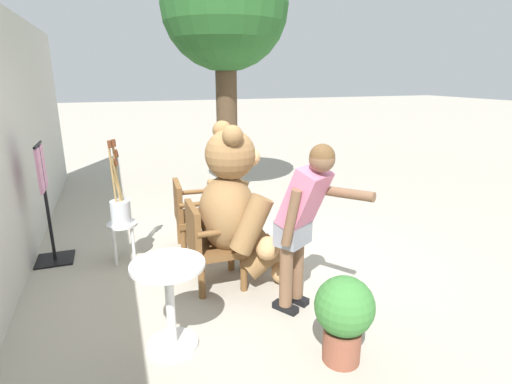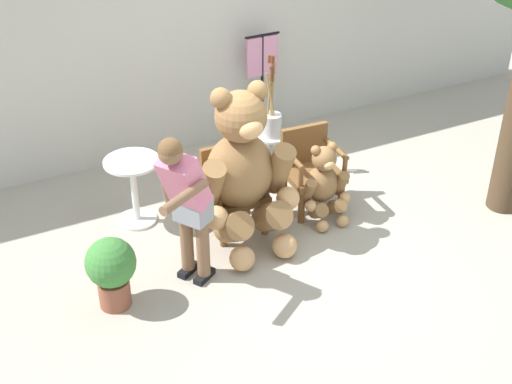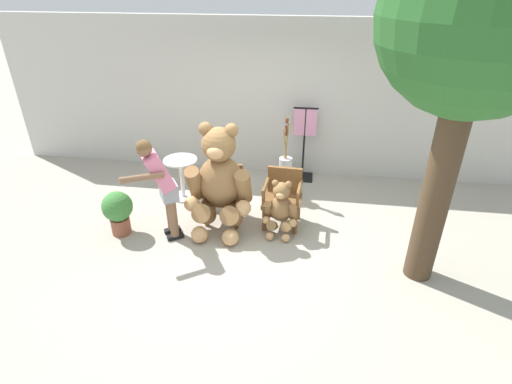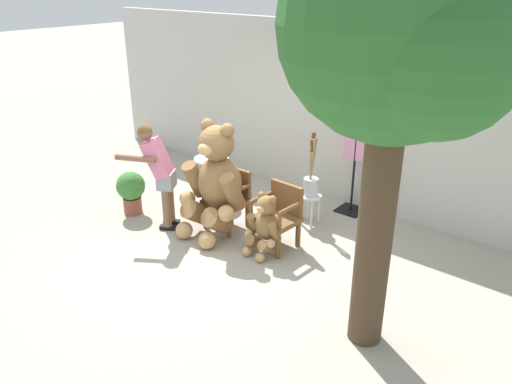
{
  "view_description": "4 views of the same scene",
  "coord_description": "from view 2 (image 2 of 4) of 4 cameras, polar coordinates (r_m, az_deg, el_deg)",
  "views": [
    {
      "loc": [
        -4.06,
        1.32,
        2.07
      ],
      "look_at": [
        -0.29,
        -0.03,
        0.89
      ],
      "focal_mm": 28.0,
      "sensor_mm": 36.0,
      "label": 1
    },
    {
      "loc": [
        -2.95,
        -5.0,
        4.16
      ],
      "look_at": [
        -0.38,
        0.12,
        0.6
      ],
      "focal_mm": 50.0,
      "sensor_mm": 36.0,
      "label": 2
    },
    {
      "loc": [
        0.8,
        -4.73,
        3.44
      ],
      "look_at": [
        0.06,
        0.4,
        0.56
      ],
      "focal_mm": 28.0,
      "sensor_mm": 36.0,
      "label": 3
    },
    {
      "loc": [
        4.04,
        -4.34,
        3.43
      ],
      "look_at": [
        0.25,
        0.28,
        0.81
      ],
      "focal_mm": 35.0,
      "sensor_mm": 36.0,
      "label": 4
    }
  ],
  "objects": [
    {
      "name": "teddy_bear_small",
      "position": [
        7.27,
        5.47,
        0.68
      ],
      "size": [
        0.51,
        0.49,
        0.85
      ],
      "color": "olive",
      "rests_on": "ground"
    },
    {
      "name": "wooden_chair_left",
      "position": [
        7.09,
        -1.91,
        0.39
      ],
      "size": [
        0.56,
        0.52,
        0.86
      ],
      "color": "brown",
      "rests_on": "ground"
    },
    {
      "name": "back_wall",
      "position": [
        8.43,
        -4.78,
        12.64
      ],
      "size": [
        10.0,
        0.16,
        2.8
      ],
      "primitive_type": "cube",
      "color": "beige",
      "rests_on": "ground"
    },
    {
      "name": "teddy_bear_large",
      "position": [
        6.71,
        -0.99,
        1.79
      ],
      "size": [
        0.98,
        0.92,
        1.64
      ],
      "color": "olive",
      "rests_on": "ground"
    },
    {
      "name": "person_visitor",
      "position": [
        6.11,
        -5.67,
        -0.4
      ],
      "size": [
        0.63,
        0.72,
        1.55
      ],
      "color": "black",
      "rests_on": "ground"
    },
    {
      "name": "clothing_display_stand",
      "position": [
        8.68,
        0.49,
        8.52
      ],
      "size": [
        0.44,
        0.4,
        1.36
      ],
      "color": "black",
      "rests_on": "ground"
    },
    {
      "name": "ground_plane",
      "position": [
        7.14,
        3.16,
        -3.82
      ],
      "size": [
        60.0,
        60.0,
        0.0
      ],
      "primitive_type": "plane",
      "color": "#A8A091"
    },
    {
      "name": "potted_plant",
      "position": [
        6.24,
        -11.49,
        -6.01
      ],
      "size": [
        0.44,
        0.44,
        0.68
      ],
      "color": "brown",
      "rests_on": "ground"
    },
    {
      "name": "brush_bucket",
      "position": [
        7.98,
        1.26,
        5.77
      ],
      "size": [
        0.22,
        0.22,
        0.95
      ],
      "color": "silver",
      "rests_on": "white_stool"
    },
    {
      "name": "white_stool",
      "position": [
        8.12,
        1.25,
        3.88
      ],
      "size": [
        0.34,
        0.34,
        0.46
      ],
      "color": "silver",
      "rests_on": "ground"
    },
    {
      "name": "wooden_chair_right",
      "position": [
        7.46,
        4.38,
        2.02
      ],
      "size": [
        0.59,
        0.55,
        0.86
      ],
      "color": "brown",
      "rests_on": "ground"
    },
    {
      "name": "round_side_table",
      "position": [
        7.27,
        -9.75,
        0.65
      ],
      "size": [
        0.56,
        0.56,
        0.72
      ],
      "color": "white",
      "rests_on": "ground"
    }
  ]
}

